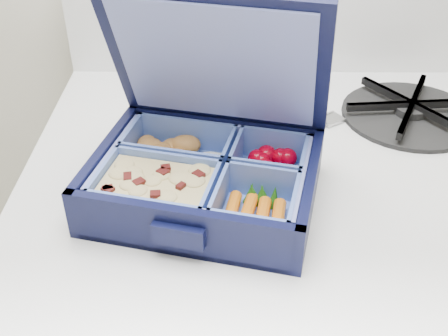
# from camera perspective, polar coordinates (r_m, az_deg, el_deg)

# --- Properties ---
(bento_box) EXTENTS (0.27, 0.23, 0.06)m
(bento_box) POSITION_cam_1_polar(r_m,az_deg,el_deg) (0.59, -1.94, -1.15)
(bento_box) COLOR black
(bento_box) RESTS_ON stove
(burner_grate) EXTENTS (0.20, 0.20, 0.03)m
(burner_grate) POSITION_cam_1_polar(r_m,az_deg,el_deg) (0.79, 18.51, 5.79)
(burner_grate) COLOR black
(burner_grate) RESTS_ON stove
(burner_grate_rear) EXTENTS (0.18, 0.18, 0.02)m
(burner_grate_rear) POSITION_cam_1_polar(r_m,az_deg,el_deg) (0.83, -2.28, 8.79)
(burner_grate_rear) COLOR black
(burner_grate_rear) RESTS_ON stove
(fork) EXTENTS (0.17, 0.12, 0.01)m
(fork) POSITION_cam_1_polar(r_m,az_deg,el_deg) (0.71, 5.68, 2.96)
(fork) COLOR #ABABAB
(fork) RESTS_ON stove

